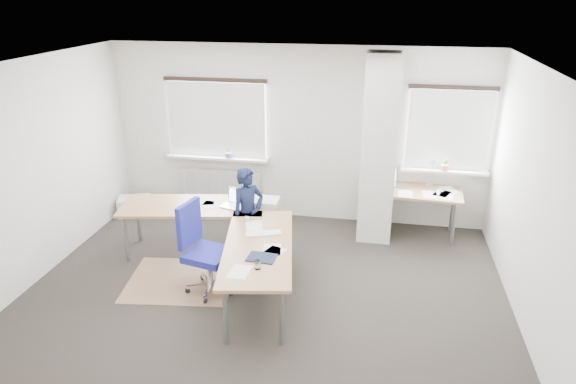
% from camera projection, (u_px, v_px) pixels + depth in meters
% --- Properties ---
extents(ground, '(6.00, 6.00, 0.00)m').
position_uv_depth(ground, '(263.00, 297.00, 6.38)').
color(ground, black).
rests_on(ground, ground).
extents(room_shell, '(6.04, 5.04, 2.82)m').
position_uv_depth(room_shell, '(284.00, 153.00, 6.12)').
color(room_shell, '#BDB7AC').
rests_on(room_shell, ground).
extents(floor_mat, '(1.50, 1.32, 0.01)m').
position_uv_depth(floor_mat, '(181.00, 280.00, 6.74)').
color(floor_mat, '#8E684D').
rests_on(floor_mat, ground).
extents(white_crate, '(0.60, 0.51, 0.31)m').
position_uv_depth(white_crate, '(134.00, 206.00, 8.65)').
color(white_crate, white).
rests_on(white_crate, ground).
extents(desk_main, '(2.82, 2.63, 0.96)m').
position_uv_depth(desk_main, '(227.00, 225.00, 6.70)').
color(desk_main, olive).
rests_on(desk_main, ground).
extents(desk_side, '(1.45, 0.80, 1.22)m').
position_uv_depth(desk_side, '(414.00, 192.00, 7.79)').
color(desk_side, olive).
rests_on(desk_side, ground).
extents(task_chair, '(0.65, 0.64, 1.17)m').
position_uv_depth(task_chair, '(207.00, 267.00, 6.41)').
color(task_chair, navy).
rests_on(task_chair, ground).
extents(person, '(0.57, 0.58, 1.34)m').
position_uv_depth(person, '(248.00, 214.00, 7.07)').
color(person, black).
rests_on(person, ground).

